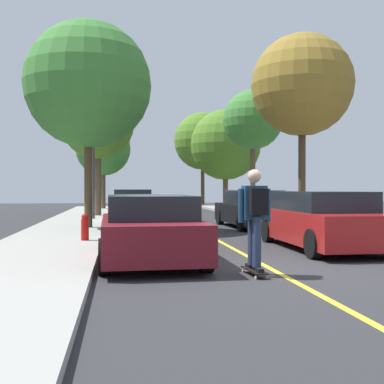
{
  "coord_description": "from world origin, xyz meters",
  "views": [
    {
      "loc": [
        -2.78,
        -8.79,
        1.51
      ],
      "look_at": [
        -0.15,
        8.99,
        1.35
      ],
      "focal_mm": 45.87,
      "sensor_mm": 36.0,
      "label": 1
    }
  ],
  "objects_px": {
    "parked_car_left_nearest": "(150,228)",
    "skateboard": "(254,270)",
    "skateboarder": "(255,213)",
    "street_tree_right_near": "(253,120)",
    "street_tree_right_far": "(225,145)",
    "fire_hydrant": "(85,227)",
    "parked_car_left_far": "(133,205)",
    "parked_car_left_near": "(138,214)",
    "street_tree_left_nearest": "(88,85)",
    "street_tree_right_nearest": "(302,85)",
    "streetlamp": "(93,145)",
    "parked_car_right_nearest": "(322,220)",
    "parked_car_right_near": "(252,210)",
    "street_tree_left_near": "(98,123)",
    "parked_car_left_farthest": "(130,202)",
    "street_tree_left_far": "(103,149)",
    "street_tree_right_farthest": "(203,141)"
  },
  "relations": [
    {
      "from": "street_tree_right_nearest",
      "to": "skateboarder",
      "type": "distance_m",
      "value": 10.9
    },
    {
      "from": "parked_car_right_nearest",
      "to": "street_tree_right_near",
      "type": "xyz_separation_m",
      "value": [
        1.68,
        12.42,
        4.19
      ]
    },
    {
      "from": "parked_car_right_near",
      "to": "street_tree_left_far",
      "type": "height_order",
      "value": "street_tree_left_far"
    },
    {
      "from": "parked_car_left_near",
      "to": "street_tree_right_far",
      "type": "bearing_deg",
      "value": 66.84
    },
    {
      "from": "skateboarder",
      "to": "street_tree_right_near",
      "type": "bearing_deg",
      "value": 74.65
    },
    {
      "from": "parked_car_left_farthest",
      "to": "skateboarder",
      "type": "height_order",
      "value": "skateboarder"
    },
    {
      "from": "street_tree_left_near",
      "to": "skateboarder",
      "type": "distance_m",
      "value": 17.32
    },
    {
      "from": "street_tree_left_near",
      "to": "streetlamp",
      "type": "bearing_deg",
      "value": -91.55
    },
    {
      "from": "parked_car_left_nearest",
      "to": "skateboard",
      "type": "height_order",
      "value": "parked_car_left_nearest"
    },
    {
      "from": "parked_car_left_farthest",
      "to": "street_tree_left_far",
      "type": "height_order",
      "value": "street_tree_left_far"
    },
    {
      "from": "parked_car_left_nearest",
      "to": "parked_car_right_nearest",
      "type": "relative_size",
      "value": 0.91
    },
    {
      "from": "fire_hydrant",
      "to": "parked_car_left_near",
      "type": "bearing_deg",
      "value": 65.34
    },
    {
      "from": "parked_car_left_far",
      "to": "skateboarder",
      "type": "xyz_separation_m",
      "value": [
        1.68,
        -14.34,
        0.38
      ]
    },
    {
      "from": "skateboarder",
      "to": "parked_car_right_nearest",
      "type": "bearing_deg",
      "value": 51.86
    },
    {
      "from": "skateboarder",
      "to": "parked_car_left_near",
      "type": "bearing_deg",
      "value": 101.67
    },
    {
      "from": "parked_car_right_nearest",
      "to": "skateboard",
      "type": "xyz_separation_m",
      "value": [
        -2.66,
        -3.35,
        -0.62
      ]
    },
    {
      "from": "parked_car_right_nearest",
      "to": "parked_car_right_near",
      "type": "relative_size",
      "value": 1.0
    },
    {
      "from": "street_tree_left_far",
      "to": "street_tree_right_nearest",
      "type": "relative_size",
      "value": 0.82
    },
    {
      "from": "parked_car_left_nearest",
      "to": "parked_car_left_far",
      "type": "height_order",
      "value": "parked_car_left_far"
    },
    {
      "from": "parked_car_left_nearest",
      "to": "parked_car_right_near",
      "type": "distance_m",
      "value": 9.12
    },
    {
      "from": "parked_car_right_nearest",
      "to": "street_tree_right_far",
      "type": "height_order",
      "value": "street_tree_right_far"
    },
    {
      "from": "parked_car_left_nearest",
      "to": "streetlamp",
      "type": "relative_size",
      "value": 0.73
    },
    {
      "from": "parked_car_left_near",
      "to": "skateboard",
      "type": "xyz_separation_m",
      "value": [
        1.68,
        -8.11,
        -0.56
      ]
    },
    {
      "from": "parked_car_left_nearest",
      "to": "parked_car_left_far",
      "type": "relative_size",
      "value": 1.01
    },
    {
      "from": "street_tree_right_nearest",
      "to": "skateboarder",
      "type": "xyz_separation_m",
      "value": [
        -4.34,
        -9.09,
        -4.18
      ]
    },
    {
      "from": "parked_car_left_farthest",
      "to": "skateboarder",
      "type": "bearing_deg",
      "value": -85.33
    },
    {
      "from": "street_tree_left_nearest",
      "to": "street_tree_right_nearest",
      "type": "xyz_separation_m",
      "value": [
        7.7,
        -0.07,
        0.21
      ]
    },
    {
      "from": "parked_car_right_nearest",
      "to": "street_tree_left_far",
      "type": "distance_m",
      "value": 22.44
    },
    {
      "from": "street_tree_right_far",
      "to": "streetlamp",
      "type": "distance_m",
      "value": 11.37
    },
    {
      "from": "street_tree_right_nearest",
      "to": "street_tree_right_farthest",
      "type": "bearing_deg",
      "value": 90.0
    },
    {
      "from": "street_tree_left_nearest",
      "to": "street_tree_left_far",
      "type": "bearing_deg",
      "value": 90.0
    },
    {
      "from": "parked_car_left_far",
      "to": "skateboard",
      "type": "distance_m",
      "value": 14.42
    },
    {
      "from": "street_tree_right_nearest",
      "to": "streetlamp",
      "type": "xyz_separation_m",
      "value": [
        -7.77,
        4.87,
        -1.85
      ]
    },
    {
      "from": "street_tree_left_near",
      "to": "street_tree_right_nearest",
      "type": "distance_m",
      "value": 10.77
    },
    {
      "from": "parked_car_right_near",
      "to": "street_tree_left_nearest",
      "type": "relative_size",
      "value": 0.65
    },
    {
      "from": "street_tree_right_far",
      "to": "parked_car_left_nearest",
      "type": "bearing_deg",
      "value": -106.5
    },
    {
      "from": "parked_car_right_near",
      "to": "street_tree_left_nearest",
      "type": "bearing_deg",
      "value": -173.04
    },
    {
      "from": "street_tree_left_near",
      "to": "streetlamp",
      "type": "relative_size",
      "value": 1.11
    },
    {
      "from": "parked_car_left_near",
      "to": "parked_car_left_farthest",
      "type": "relative_size",
      "value": 1.16
    },
    {
      "from": "street_tree_right_far",
      "to": "street_tree_right_nearest",
      "type": "bearing_deg",
      "value": -90.0
    },
    {
      "from": "parked_car_left_farthest",
      "to": "fire_hydrant",
      "type": "relative_size",
      "value": 5.83
    },
    {
      "from": "skateboard",
      "to": "street_tree_right_farthest",
      "type": "bearing_deg",
      "value": 81.97
    },
    {
      "from": "street_tree_left_nearest",
      "to": "skateboarder",
      "type": "xyz_separation_m",
      "value": [
        3.36,
        -9.16,
        -3.97
      ]
    },
    {
      "from": "street_tree_right_near",
      "to": "parked_car_left_far",
      "type": "bearing_deg",
      "value": -166.3
    },
    {
      "from": "street_tree_right_far",
      "to": "fire_hydrant",
      "type": "distance_m",
      "value": 19.27
    },
    {
      "from": "fire_hydrant",
      "to": "skateboard",
      "type": "xyz_separation_m",
      "value": [
        3.18,
        -4.84,
        -0.4
      ]
    },
    {
      "from": "parked_car_left_nearest",
      "to": "skateboarder",
      "type": "distance_m",
      "value": 2.56
    },
    {
      "from": "parked_car_left_near",
      "to": "street_tree_right_near",
      "type": "relative_size",
      "value": 0.75
    },
    {
      "from": "parked_car_right_near",
      "to": "fire_hydrant",
      "type": "xyz_separation_m",
      "value": [
        -5.85,
        -5.02,
        -0.2
      ]
    },
    {
      "from": "parked_car_right_near",
      "to": "skateboarder",
      "type": "relative_size",
      "value": 2.71
    }
  ]
}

